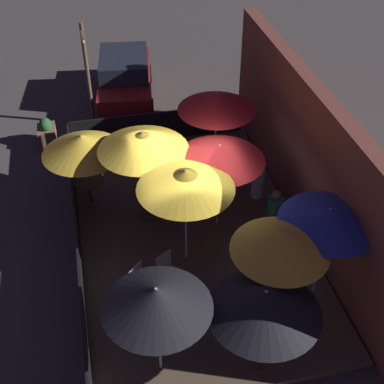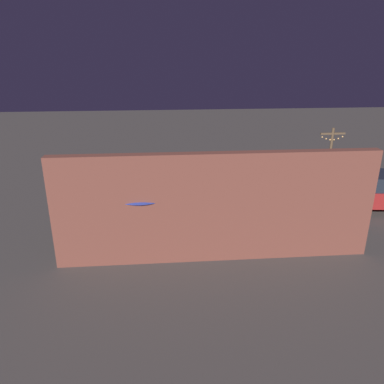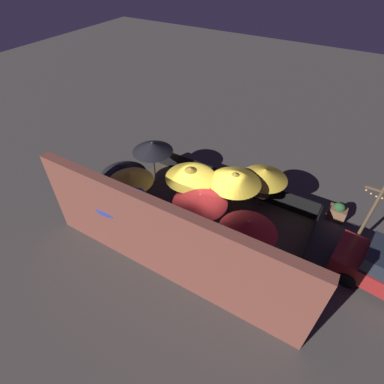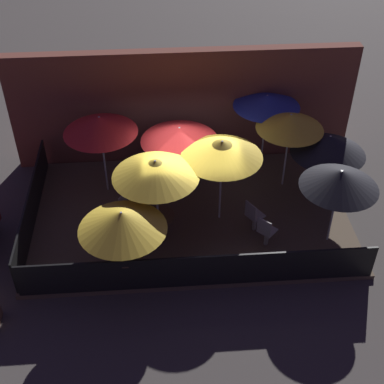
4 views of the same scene
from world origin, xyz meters
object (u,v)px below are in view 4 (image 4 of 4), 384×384
at_px(patio_umbrella_3, 267,101).
at_px(patron_1, 194,156).
at_px(dining_table_0, 158,220).
at_px(dining_table_2, 126,259).
at_px(patio_umbrella_7, 100,125).
at_px(patio_chair_1, 266,231).
at_px(patio_umbrella_4, 290,122).
at_px(patio_umbrella_1, 329,145).
at_px(patio_umbrella_2, 122,221).
at_px(patio_umbrella_8, 180,134).
at_px(patio_umbrella_6, 222,149).
at_px(patio_chair_2, 128,209).
at_px(patron_2, 151,155).
at_px(patio_umbrella_0, 156,169).
at_px(patio_umbrella_5, 340,179).
at_px(patio_chair_0, 253,215).
at_px(dining_table_1, 322,180).
at_px(patron_0, 143,176).

xyz_separation_m(patio_umbrella_3, patron_1, (-2.11, -0.20, -1.66)).
relative_size(dining_table_0, dining_table_2, 1.02).
xyz_separation_m(patio_umbrella_7, dining_table_2, (0.65, -3.47, -1.59)).
distance_m(dining_table_2, patio_chair_1, 3.58).
bearing_deg(patio_umbrella_7, patio_umbrella_3, 11.98).
bearing_deg(patio_umbrella_4, patio_umbrella_1, -31.74).
distance_m(patio_umbrella_2, patio_umbrella_8, 3.34).
height_order(patio_umbrella_6, patio_umbrella_8, patio_umbrella_6).
bearing_deg(patio_umbrella_2, patio_umbrella_4, 36.67).
xyz_separation_m(patio_umbrella_6, dining_table_2, (-2.45, -2.00, -1.65)).
xyz_separation_m(patio_chair_2, patron_1, (1.93, 2.34, -0.01)).
bearing_deg(patio_umbrella_7, patron_2, 32.42).
bearing_deg(patron_1, patio_umbrella_0, -6.84).
distance_m(patio_umbrella_2, patio_umbrella_5, 5.26).
distance_m(patio_umbrella_5, patio_umbrella_6, 2.94).
bearing_deg(patio_umbrella_1, patio_umbrella_5, -98.71).
relative_size(patio_umbrella_0, patio_umbrella_5, 1.10).
height_order(patio_umbrella_6, dining_table_2, patio_umbrella_6).
bearing_deg(patio_umbrella_7, patron_1, 17.22).
bearing_deg(dining_table_0, patio_chair_0, 1.53).
bearing_deg(patron_2, patio_umbrella_5, -74.22).
relative_size(dining_table_1, patio_chair_1, 0.75).
height_order(patio_umbrella_8, dining_table_1, patio_umbrella_8).
bearing_deg(patron_2, patio_umbrella_3, -34.68).
distance_m(patio_umbrella_3, dining_table_2, 6.22).
distance_m(patio_umbrella_0, patio_umbrella_6, 1.79).
bearing_deg(patron_2, patron_0, -141.66).
xyz_separation_m(patio_umbrella_1, patio_chair_1, (-1.96, -1.93, -1.22)).
distance_m(dining_table_2, patron_2, 4.34).
distance_m(patio_umbrella_1, patron_2, 5.18).
height_order(patio_umbrella_5, patio_umbrella_7, patio_umbrella_7).
bearing_deg(patio_chair_1, dining_table_0, 124.29).
relative_size(patio_umbrella_3, patio_umbrella_7, 0.96).
bearing_deg(dining_table_1, dining_table_0, -163.41).
xyz_separation_m(patio_chair_1, patio_chair_2, (-3.49, 1.12, -0.00)).
bearing_deg(dining_table_0, dining_table_2, -120.21).
bearing_deg(patio_chair_2, patio_chair_0, 27.34).
bearing_deg(patio_umbrella_3, patron_2, -177.05).
xyz_separation_m(patio_chair_0, patron_2, (-2.62, 2.87, 0.07)).
bearing_deg(patron_1, patron_0, -43.87).
bearing_deg(patio_chair_0, patio_umbrella_8, 107.89).
xyz_separation_m(patio_umbrella_6, patron_2, (-1.81, 2.29, -1.66)).
height_order(patio_umbrella_1, patio_umbrella_7, patio_umbrella_7).
xyz_separation_m(patio_umbrella_2, patio_chair_0, (3.27, 1.42, -1.29)).
distance_m(patio_umbrella_3, patron_1, 2.69).
relative_size(patio_umbrella_0, patio_umbrella_2, 1.18).
bearing_deg(patio_umbrella_4, patio_umbrella_2, -143.33).
relative_size(patio_umbrella_4, patio_chair_2, 2.50).
height_order(patio_umbrella_8, patio_chair_1, patio_umbrella_8).
height_order(patio_umbrella_0, patio_umbrella_3, patio_umbrella_0).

